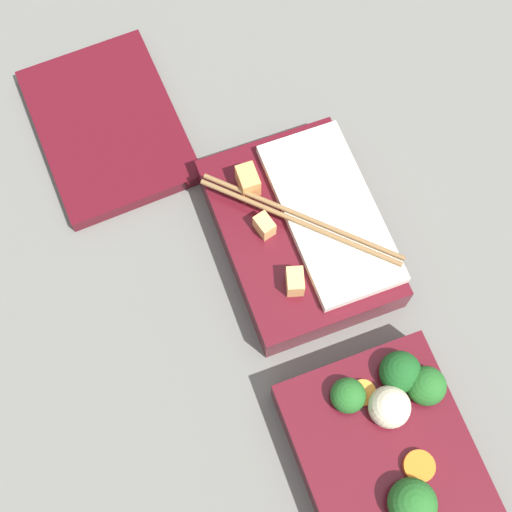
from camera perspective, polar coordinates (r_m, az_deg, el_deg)
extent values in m
plane|color=slate|center=(0.72, 6.79, -8.49)|extent=(3.00, 3.00, 0.00)
cube|color=#510F19|center=(0.69, 10.51, -16.52)|extent=(0.21, 0.15, 0.04)
sphere|color=#19511E|center=(0.68, 11.46, -9.08)|extent=(0.04, 0.04, 0.04)
sphere|color=#236023|center=(0.66, 12.00, -18.93)|extent=(0.04, 0.04, 0.04)
sphere|color=#236023|center=(0.67, 7.36, -11.01)|extent=(0.03, 0.03, 0.03)
sphere|color=#236023|center=(0.68, 13.47, -10.07)|extent=(0.04, 0.04, 0.04)
cylinder|color=orange|center=(0.68, 8.85, -10.64)|extent=(0.03, 0.03, 0.01)
cylinder|color=orange|center=(0.67, 12.91, -16.08)|extent=(0.03, 0.03, 0.01)
sphere|color=beige|center=(0.67, 10.63, -11.78)|extent=(0.04, 0.04, 0.04)
cube|color=#510F19|center=(0.74, 3.46, 1.84)|extent=(0.21, 0.15, 0.04)
cube|color=silver|center=(0.72, 5.96, 3.49)|extent=(0.19, 0.09, 0.01)
cube|color=#EAB266|center=(0.69, 3.14, -2.05)|extent=(0.03, 0.02, 0.02)
cube|color=#EAB266|center=(0.71, 0.68, 2.44)|extent=(0.02, 0.02, 0.02)
cube|color=#F4A356|center=(0.72, -0.65, 6.05)|extent=(0.03, 0.02, 0.03)
sphere|color=#4C1E4C|center=(0.73, -0.65, 5.87)|extent=(0.02, 0.02, 0.02)
cylinder|color=olive|center=(0.71, 3.73, 3.20)|extent=(0.16, 0.16, 0.01)
cylinder|color=olive|center=(0.71, 3.51, 2.73)|extent=(0.16, 0.16, 0.01)
cube|color=#510F19|center=(0.83, -11.74, 10.15)|extent=(0.22, 0.16, 0.02)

